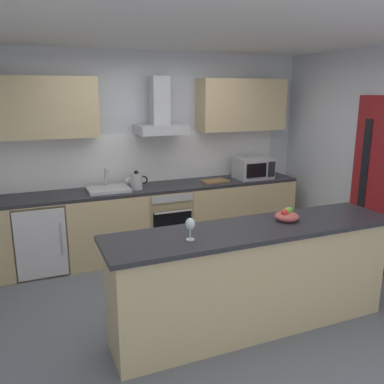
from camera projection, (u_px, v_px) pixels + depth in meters
The scene contains 17 objects.
ground at pixel (203, 304), 4.09m from camera, with size 5.48×4.61×0.02m, color slate.
ceiling at pixel (205, 29), 3.46m from camera, with size 5.48×4.61×0.02m, color white.
wall_back at pixel (147, 152), 5.45m from camera, with size 5.48×0.12×2.60m, color silver.
backsplash_tile at pixel (149, 157), 5.40m from camera, with size 3.81×0.02×0.66m, color white.
counter_back at pixel (157, 219), 5.31m from camera, with size 3.94×0.60×0.90m.
counter_island at pixel (254, 278), 3.57m from camera, with size 2.64×0.64×0.96m.
upper_cabinets at pixel (151, 106), 5.10m from camera, with size 3.89×0.32×0.70m.
side_door at pixel (380, 186), 4.65m from camera, with size 0.08×0.85×2.05m.
oven at pixel (165, 218), 5.33m from camera, with size 0.60×0.62×0.80m.
refrigerator at pixel (40, 237), 4.75m from camera, with size 0.58×0.60×0.85m.
microwave at pixel (253, 168), 5.65m from camera, with size 0.50×0.38×0.30m.
sink at pixel (108, 189), 4.95m from camera, with size 0.50×0.40×0.26m.
kettle at pixel (137, 181), 5.02m from camera, with size 0.29×0.15×0.24m.
range_hood at pixel (160, 116), 5.12m from camera, with size 0.62×0.45×0.72m.
wine_glass at pixel (190, 225), 3.12m from camera, with size 0.08×0.08×0.18m.
fruit_bowl at pixel (287, 216), 3.62m from camera, with size 0.22×0.22×0.13m.
chopping_board at pixel (215, 181), 5.46m from camera, with size 0.34×0.22×0.02m, color #9E7247.
Camera 1 is at (-1.53, -3.37, 2.08)m, focal length 37.67 mm.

